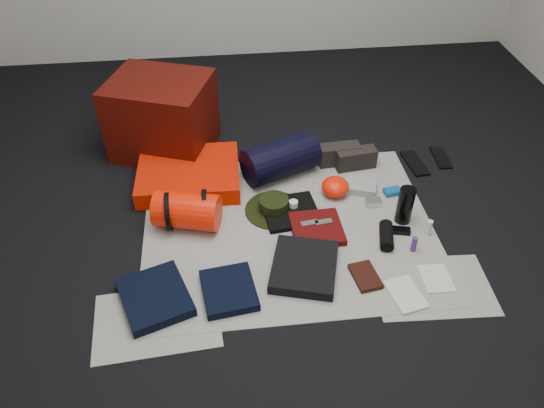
{
  "coord_description": "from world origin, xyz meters",
  "views": [
    {
      "loc": [
        -0.34,
        -2.12,
        2.03
      ],
      "look_at": [
        -0.08,
        0.1,
        0.1
      ],
      "focal_mm": 35.0,
      "sensor_mm": 36.0,
      "label": 1
    }
  ],
  "objects": [
    {
      "name": "boonie_brim",
      "position": [
        -0.07,
        0.15,
        0.01
      ],
      "size": [
        0.43,
        0.43,
        0.01
      ],
      "primitive_type": "cylinder",
      "rotation": [
        0.0,
        0.0,
        0.36
      ],
      "color": "black",
      "rests_on": "newspaper_mat"
    },
    {
      "name": "toiletry_clear",
      "position": [
        0.75,
        -0.14,
        0.05
      ],
      "size": [
        0.04,
        0.04,
        0.09
      ],
      "primitive_type": "cylinder",
      "rotation": [
        0.0,
        0.0,
        0.4
      ],
      "color": "silver",
      "rests_on": "newspaper_mat"
    },
    {
      "name": "sack_strap_left",
      "position": [
        -0.65,
        0.09,
        0.11
      ],
      "size": [
        0.02,
        0.22,
        0.22
      ],
      "primitive_type": "cylinder",
      "rotation": [
        0.0,
        1.57,
        0.0
      ],
      "color": "black",
      "rests_on": "newspaper_mat"
    },
    {
      "name": "paperback_book",
      "position": [
        0.33,
        -0.41,
        0.02
      ],
      "size": [
        0.15,
        0.2,
        0.03
      ],
      "primitive_type": "cube",
      "rotation": [
        0.0,
        0.0,
        0.16
      ],
      "color": "black",
      "rests_on": "newspaper_mat"
    },
    {
      "name": "orange_stuff_sack",
      "position": [
        0.31,
        0.26,
        0.06
      ],
      "size": [
        0.22,
        0.22,
        0.11
      ],
      "primitive_type": "ellipsoid",
      "rotation": [
        0.0,
        0.0,
        -0.4
      ],
      "color": "#FD1C04",
      "rests_on": "newspaper_mat"
    },
    {
      "name": "stuff_sack",
      "position": [
        -0.55,
        0.09,
        0.11
      ],
      "size": [
        0.39,
        0.29,
        0.21
      ],
      "primitive_type": "cylinder",
      "rotation": [
        0.0,
        1.57,
        -0.26
      ],
      "color": "#FD1C04",
      "rests_on": "newspaper_mat"
    },
    {
      "name": "newspaper_sheet_front_left",
      "position": [
        -0.7,
        -0.55,
        0.0
      ],
      "size": [
        0.61,
        0.44,
        0.0
      ],
      "primitive_type": "cube",
      "rotation": [
        0.0,
        0.0,
        0.07
      ],
      "color": "#B6B3A8",
      "rests_on": "floor"
    },
    {
      "name": "red_cabinet",
      "position": [
        -0.7,
        0.87,
        0.25
      ],
      "size": [
        0.73,
        0.67,
        0.5
      ],
      "primitive_type": "cube",
      "rotation": [
        0.0,
        0.0,
        -0.35
      ],
      "color": "#4A0B05",
      "rests_on": "floor"
    },
    {
      "name": "water_bottle",
      "position": [
        0.65,
        -0.01,
        0.12
      ],
      "size": [
        0.12,
        0.12,
        0.22
      ],
      "primitive_type": "cylinder",
      "rotation": [
        0.0,
        0.0,
        -0.41
      ],
      "color": "black",
      "rests_on": "newspaper_mat"
    },
    {
      "name": "red_shirt",
      "position": [
        0.15,
        -0.04,
        0.02
      ],
      "size": [
        0.28,
        0.28,
        0.04
      ],
      "primitive_type": "cube",
      "rotation": [
        0.0,
        0.0,
        0.03
      ],
      "color": "#4B0808",
      "rests_on": "newspaper_mat"
    },
    {
      "name": "black_tshirt",
      "position": [
        0.03,
        0.11,
        0.02
      ],
      "size": [
        0.33,
        0.32,
        0.03
      ],
      "primitive_type": "cube",
      "rotation": [
        0.0,
        0.0,
        0.11
      ],
      "color": "black",
      "rests_on": "newspaper_mat"
    },
    {
      "name": "map_booklet",
      "position": [
        0.5,
        -0.54,
        0.01
      ],
      "size": [
        0.19,
        0.24,
        0.01
      ],
      "primitive_type": "cube",
      "rotation": [
        0.0,
        0.0,
        0.21
      ],
      "color": "beige",
      "rests_on": "newspaper_mat"
    },
    {
      "name": "hiking_boot_left",
      "position": [
        0.4,
        0.57,
        0.07
      ],
      "size": [
        0.27,
        0.12,
        0.13
      ],
      "primitive_type": "cube",
      "rotation": [
        0.0,
        0.0,
        0.07
      ],
      "color": "black",
      "rests_on": "newspaper_mat"
    },
    {
      "name": "navy_duffel",
      "position": [
        0.01,
        0.49,
        0.12
      ],
      "size": [
        0.51,
        0.39,
        0.24
      ],
      "primitive_type": "cylinder",
      "rotation": [
        0.0,
        1.57,
        0.4
      ],
      "color": "black",
      "rests_on": "newspaper_mat"
    },
    {
      "name": "flip_flop_left",
      "position": [
        0.89,
        0.5,
        0.01
      ],
      "size": [
        0.12,
        0.27,
        0.01
      ],
      "primitive_type": "cube",
      "rotation": [
        0.0,
        0.0,
        0.1
      ],
      "color": "black",
      "rests_on": "floor"
    },
    {
      "name": "speaker",
      "position": [
        0.51,
        -0.16,
        0.04
      ],
      "size": [
        0.12,
        0.2,
        0.07
      ],
      "primitive_type": "cylinder",
      "rotation": [
        1.57,
        0.0,
        -0.24
      ],
      "color": "black",
      "rests_on": "newspaper_mat"
    },
    {
      "name": "boonie_crown",
      "position": [
        -0.07,
        0.15,
        0.05
      ],
      "size": [
        0.17,
        0.17,
        0.08
      ],
      "primitive_type": "cylinder",
      "color": "black",
      "rests_on": "boonie_brim"
    },
    {
      "name": "energy_bar_b",
      "position": [
        0.19,
        -0.02,
        0.05
      ],
      "size": [
        0.1,
        0.05,
        0.01
      ],
      "primitive_type": "cube",
      "rotation": [
        0.0,
        0.0,
        0.14
      ],
      "color": "silver",
      "rests_on": "red_shirt"
    },
    {
      "name": "newspaper_sheet_front_right",
      "position": [
        0.65,
        -0.5,
        0.0
      ],
      "size": [
        0.6,
        0.43,
        0.0
      ],
      "primitive_type": "cube",
      "rotation": [
        0.0,
        0.0,
        -0.05
      ],
      "color": "#B6B3A8",
      "rests_on": "floor"
    },
    {
      "name": "sunglasses",
      "position": [
        0.6,
        -0.11,
        0.02
      ],
      "size": [
        0.12,
        0.07,
        0.03
      ],
      "primitive_type": "cube",
      "rotation": [
        0.0,
        0.0,
        -0.24
      ],
      "color": "black",
      "rests_on": "newspaper_mat"
    },
    {
      "name": "key_cluster",
      "position": [
        -0.69,
        -0.48,
        0.01
      ],
      "size": [
        0.09,
        0.09,
        0.01
      ],
      "primitive_type": "cube",
      "rotation": [
        0.0,
        0.0,
        0.35
      ],
      "color": "silver",
      "rests_on": "newspaper_mat"
    },
    {
      "name": "cyan_case",
      "position": [
        0.66,
        0.22,
        0.02
      ],
      "size": [
        0.11,
        0.08,
        0.03
      ],
      "primitive_type": "cube",
      "rotation": [
        0.0,
        0.0,
        0.15
      ],
      "color": "#0D4E83",
      "rests_on": "newspaper_mat"
    },
    {
      "name": "first_aid_pouch",
      "position": [
        0.47,
        0.29,
        0.03
      ],
      "size": [
        0.22,
        0.19,
        0.05
      ],
      "primitive_type": "cube",
      "rotation": [
        0.0,
        0.0,
        -0.32
      ],
      "color": "gray",
      "rests_on": "newspaper_mat"
    },
    {
      "name": "sleeping_pad",
      "position": [
        -0.55,
        0.48,
        0.06
      ],
      "size": [
        0.62,
        0.51,
        0.11
      ],
      "primitive_type": "cube",
      "rotation": [
        0.0,
        0.0,
        -0.03
      ],
      "color": "red",
      "rests_on": "newspaper_mat"
    },
    {
      "name": "trousers_charcoal",
      "position": [
        0.03,
        -0.33,
        0.03
      ],
      "size": [
        0.41,
        0.44,
        0.06
      ],
      "primitive_type": "cube",
      "rotation": [
        0.0,
        0.0,
        -0.27
      ],
      "color": "black",
      "rests_on": "newspaper_mat"
    },
    {
      "name": "tape_roll",
      "position": [
        0.05,
        0.14,
        0.05
      ],
      "size": [
        0.05,
        0.05,
        0.04
      ],
      "primitive_type": "cylinder",
      "color": "silver",
      "rests_on": "black_tshirt"
    },
    {
      "name": "map_printout",
      "position": [
        0.69,
        -0.46,
        0.01
      ],
      "size": [
        0.15,
        0.19,
        0.01
      ],
      "primitive_type": "cube",
      "rotation": [
        0.0,
        0.0,
        -0.02
      ],
      "color": "beige",
      "rests_on": "newspaper_mat"
    },
    {
      "name": "newspaper_mat",
      "position": [
        0.0,
        0.0,
        0.0
      ],
      "size": [
        1.6,
        1.3,
        0.01
      ],
      "primitive_type": "cube",
      "color": "#B6B3A8",
      "rests_on": "floor"
    },
    {
      "name": "floor",
      "position": [
        0.0,
        0.0,
        -0.01
      ],
      "size": [
        4.5,
        4.5,
        0.02
      ],
      "primitive_type": "cube",
      "color": "black",
      "rests_on": "ground"
    },
    {
      "name": "trousers_navy_b",
      "position": [
        -0.36,
        -0.43,
        0.03
      ],
      "size": [
        0.29,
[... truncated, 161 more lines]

